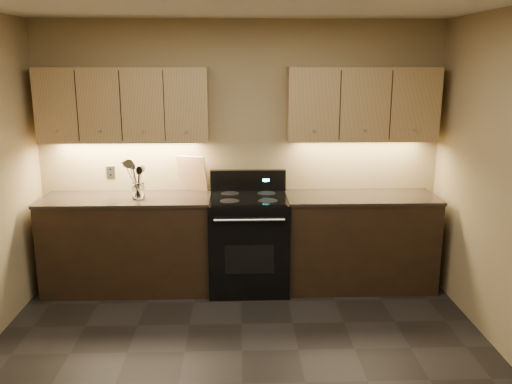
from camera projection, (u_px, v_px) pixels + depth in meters
The scene contains 15 objects.
floor at pixel (242, 384), 3.80m from camera, with size 4.00×4.00×0.00m, color black.
wall_back at pixel (240, 154), 5.44m from camera, with size 4.00×0.04×2.60m, color tan.
counter_left at pixel (129, 243), 5.31m from camera, with size 1.62×0.62×0.93m.
counter_right at pixel (359, 241), 5.38m from camera, with size 1.46×0.62×0.93m.
stove at pixel (249, 241), 5.32m from camera, with size 0.76×0.68×1.14m.
upper_cab_left at pixel (124, 105), 5.14m from camera, with size 1.60×0.30×0.70m, color tan.
upper_cab_right at pixel (362, 104), 5.21m from camera, with size 1.44×0.30×0.70m, color tan.
outlet_plate at pixel (111, 172), 5.43m from camera, with size 0.09×0.01×0.12m, color #B2B5BA.
utensil_crock at pixel (138, 191), 5.15m from camera, with size 0.14×0.14×0.15m.
cutting_board at pixel (192, 173), 5.41m from camera, with size 0.29×0.02×0.37m, color tan.
wooden_spoon at pixel (135, 181), 5.11m from camera, with size 0.06×0.06×0.31m, color tan, non-canonical shape.
black_spoon at pixel (137, 181), 5.14m from camera, with size 0.06×0.06×0.31m, color black, non-canonical shape.
black_turner at pixel (138, 180), 5.11m from camera, with size 0.08×0.08×0.33m, color black, non-canonical shape.
steel_spatula at pixel (139, 177), 5.12m from camera, with size 0.08×0.08×0.38m, color silver, non-canonical shape.
steel_skimmer at pixel (140, 178), 5.12m from camera, with size 0.09×0.09×0.36m, color silver, non-canonical shape.
Camera 1 is at (-0.01, -3.38, 2.20)m, focal length 38.00 mm.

